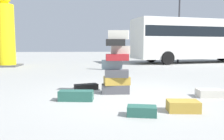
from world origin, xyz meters
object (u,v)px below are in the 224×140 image
Objects in this scene: suitcase_cream_behind_tower at (210,93)px; yellow_dummy_statue at (5,33)px; suitcase_black_left_side at (86,87)px; lamp_post at (179,12)px; suitcase_teal_right_side at (76,96)px; suitcase_tower at (116,67)px; suitcase_tan_white_trunk at (183,106)px; parked_bus at (198,38)px; person_bearded_onlooker at (115,51)px; suitcase_teal_foreground_far at (142,111)px.

yellow_dummy_statue is at bearing 137.00° from suitcase_cream_behind_tower.
lamp_post is at bearing 37.66° from suitcase_black_left_side.
suitcase_teal_right_side reaches higher than suitcase_black_left_side.
suitcase_tan_white_trunk is (1.15, -1.80, -0.60)m from suitcase_tower.
parked_bus reaches higher than suitcase_black_left_side.
lamp_post is (5.03, 4.49, 2.64)m from person_bearded_onlooker.
suitcase_teal_right_side is 0.08× the size of parked_bus.
suitcase_teal_foreground_far reaches higher than suitcase_black_left_side.
suitcase_cream_behind_tower is at bearing 46.65° from suitcase_teal_foreground_far.
suitcase_teal_right_side is at bearing -143.89° from suitcase_tower.
parked_bus is at bearing 61.04° from suitcase_teal_right_side.
parked_bus reaches higher than suitcase_tan_white_trunk.
suitcase_tower is at bearing 109.57° from suitcase_teal_foreground_far.
yellow_dummy_statue is (-4.98, 9.26, 1.94)m from suitcase_teal_right_side.
person_bearded_onlooker reaches higher than suitcase_cream_behind_tower.
suitcase_black_left_side is 3.36m from suitcase_cream_behind_tower.
person_bearded_onlooker reaches higher than suitcase_teal_right_side.
suitcase_teal_foreground_far is (-2.03, -1.42, -0.00)m from suitcase_cream_behind_tower.
suitcase_black_left_side is 0.39× the size of person_bearded_onlooker.
yellow_dummy_statue is at bearing -126.36° from person_bearded_onlooker.
parked_bus reaches higher than suitcase_cream_behind_tower.
parked_bus is 1.87× the size of lamp_post.
parked_bus is (8.01, 10.13, 1.75)m from suitcase_black_left_side.
suitcase_tan_white_trunk is at bearing -109.82° from lamp_post.
suitcase_tower is 0.30× the size of lamp_post.
suitcase_cream_behind_tower is at bearing -39.79° from suitcase_black_left_side.
suitcase_teal_foreground_far is at bearing -159.33° from suitcase_tan_white_trunk.
lamp_post reaches higher than yellow_dummy_statue.
person_bearded_onlooker is at bearing 56.69° from suitcase_black_left_side.
lamp_post is at bearing 78.68° from suitcase_teal_foreground_far.
suitcase_tan_white_trunk is 13.34m from lamp_post.
suitcase_tan_white_trunk is at bearing -127.34° from parked_bus.
suitcase_teal_foreground_far is 12.43m from yellow_dummy_statue.
suitcase_teal_foreground_far is (0.28, -2.02, -0.62)m from suitcase_tower.
lamp_post reaches higher than suitcase_black_left_side.
person_bearded_onlooker is 0.31× the size of lamp_post.
suitcase_black_left_side is 1.24× the size of suitcase_teal_foreground_far.
yellow_dummy_statue is (-8.32, 9.11, 1.97)m from suitcase_cream_behind_tower.
yellow_dummy_statue reaches higher than suitcase_tan_white_trunk.
suitcase_teal_right_side is 1.50× the size of suitcase_teal_foreground_far.
suitcase_cream_behind_tower reaches higher than suitcase_teal_foreground_far.
suitcase_black_left_side is 12.13m from lamp_post.
suitcase_cream_behind_tower is (3.15, -1.18, 0.01)m from suitcase_black_left_side.
yellow_dummy_statue reaches higher than person_bearded_onlooker.
suitcase_cream_behind_tower is (1.17, 1.21, -0.01)m from suitcase_tan_white_trunk.
parked_bus is at bearing 71.33° from suitcase_cream_behind_tower.
suitcase_teal_right_side is 0.47× the size of person_bearded_onlooker.
suitcase_tower is 10.51m from yellow_dummy_statue.
lamp_post is at bearing 61.86° from suitcase_tower.
yellow_dummy_statue reaches higher than suitcase_tower.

